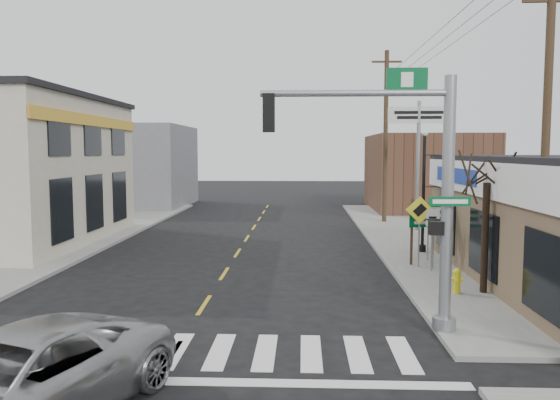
{
  "coord_description": "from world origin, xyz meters",
  "views": [
    {
      "loc": [
        2.8,
        -11.16,
        4.38
      ],
      "look_at": [
        2.07,
        6.5,
        2.8
      ],
      "focal_mm": 35.0,
      "sensor_mm": 36.0,
      "label": 1
    }
  ],
  "objects_px": {
    "bare_tree": "(488,162)",
    "traffic_signal_pole": "(416,176)",
    "utility_pole_far": "(386,135)",
    "guide_sign": "(428,222)",
    "lamp_post": "(425,182)",
    "fire_hydrant": "(457,280)",
    "utility_pole_near": "(546,140)",
    "suv": "(17,381)",
    "dance_center_sign": "(419,133)"
  },
  "relations": [
    {
      "from": "utility_pole_far",
      "to": "dance_center_sign",
      "type": "bearing_deg",
      "value": -71.72
    },
    {
      "from": "fire_hydrant",
      "to": "dance_center_sign",
      "type": "relative_size",
      "value": 0.11
    },
    {
      "from": "fire_hydrant",
      "to": "suv",
      "type": "bearing_deg",
      "value": -138.36
    },
    {
      "from": "guide_sign",
      "to": "bare_tree",
      "type": "xyz_separation_m",
      "value": [
        0.8,
        -3.96,
        2.29
      ]
    },
    {
      "from": "dance_center_sign",
      "to": "bare_tree",
      "type": "distance_m",
      "value": 13.3
    },
    {
      "from": "fire_hydrant",
      "to": "utility_pole_near",
      "type": "xyz_separation_m",
      "value": [
        2.06,
        -0.88,
        4.14
      ]
    },
    {
      "from": "dance_center_sign",
      "to": "bare_tree",
      "type": "height_order",
      "value": "dance_center_sign"
    },
    {
      "from": "suv",
      "to": "guide_sign",
      "type": "height_order",
      "value": "guide_sign"
    },
    {
      "from": "traffic_signal_pole",
      "to": "dance_center_sign",
      "type": "xyz_separation_m",
      "value": [
        3.53,
        16.76,
        1.53
      ]
    },
    {
      "from": "lamp_post",
      "to": "utility_pole_far",
      "type": "xyz_separation_m",
      "value": [
        -0.18,
        10.03,
        2.26
      ]
    },
    {
      "from": "utility_pole_near",
      "to": "bare_tree",
      "type": "bearing_deg",
      "value": 141.42
    },
    {
      "from": "guide_sign",
      "to": "lamp_post",
      "type": "bearing_deg",
      "value": 71.61
    },
    {
      "from": "suv",
      "to": "lamp_post",
      "type": "xyz_separation_m",
      "value": [
        9.66,
        14.97,
        2.35
      ]
    },
    {
      "from": "utility_pole_far",
      "to": "bare_tree",
      "type": "bearing_deg",
      "value": -89.24
    },
    {
      "from": "utility_pole_far",
      "to": "guide_sign",
      "type": "bearing_deg",
      "value": -92.29
    },
    {
      "from": "traffic_signal_pole",
      "to": "utility_pole_near",
      "type": "xyz_separation_m",
      "value": [
        4.03,
        2.52,
        0.88
      ]
    },
    {
      "from": "fire_hydrant",
      "to": "lamp_post",
      "type": "bearing_deg",
      "value": 85.69
    },
    {
      "from": "suv",
      "to": "fire_hydrant",
      "type": "distance_m",
      "value": 12.24
    },
    {
      "from": "bare_tree",
      "to": "lamp_post",
      "type": "bearing_deg",
      "value": 92.77
    },
    {
      "from": "guide_sign",
      "to": "dance_center_sign",
      "type": "height_order",
      "value": "dance_center_sign"
    },
    {
      "from": "suv",
      "to": "lamp_post",
      "type": "bearing_deg",
      "value": 79.74
    },
    {
      "from": "lamp_post",
      "to": "bare_tree",
      "type": "height_order",
      "value": "lamp_post"
    },
    {
      "from": "traffic_signal_pole",
      "to": "lamp_post",
      "type": "relative_size",
      "value": 1.2
    },
    {
      "from": "guide_sign",
      "to": "utility_pole_far",
      "type": "bearing_deg",
      "value": 80.16
    },
    {
      "from": "traffic_signal_pole",
      "to": "guide_sign",
      "type": "bearing_deg",
      "value": 75.01
    },
    {
      "from": "utility_pole_near",
      "to": "utility_pole_far",
      "type": "bearing_deg",
      "value": 96.84
    },
    {
      "from": "lamp_post",
      "to": "traffic_signal_pole",
      "type": "bearing_deg",
      "value": -105.64
    },
    {
      "from": "traffic_signal_pole",
      "to": "utility_pole_far",
      "type": "relative_size",
      "value": 0.6
    },
    {
      "from": "guide_sign",
      "to": "lamp_post",
      "type": "height_order",
      "value": "lamp_post"
    },
    {
      "from": "bare_tree",
      "to": "suv",
      "type": "bearing_deg",
      "value": -140.36
    },
    {
      "from": "bare_tree",
      "to": "traffic_signal_pole",
      "type": "bearing_deg",
      "value": -128.44
    },
    {
      "from": "suv",
      "to": "guide_sign",
      "type": "relative_size",
      "value": 2.2
    },
    {
      "from": "traffic_signal_pole",
      "to": "utility_pole_near",
      "type": "relative_size",
      "value": 0.69
    },
    {
      "from": "bare_tree",
      "to": "utility_pole_far",
      "type": "relative_size",
      "value": 0.49
    },
    {
      "from": "guide_sign",
      "to": "lamp_post",
      "type": "xyz_separation_m",
      "value": [
        0.48,
        2.74,
        1.35
      ]
    },
    {
      "from": "utility_pole_near",
      "to": "traffic_signal_pole",
      "type": "bearing_deg",
      "value": -146.68
    },
    {
      "from": "traffic_signal_pole",
      "to": "utility_pole_near",
      "type": "distance_m",
      "value": 4.84
    },
    {
      "from": "suv",
      "to": "dance_center_sign",
      "type": "distance_m",
      "value": 24.44
    },
    {
      "from": "suv",
      "to": "bare_tree",
      "type": "relative_size",
      "value": 1.1
    },
    {
      "from": "lamp_post",
      "to": "utility_pole_far",
      "type": "distance_m",
      "value": 10.28
    },
    {
      "from": "fire_hydrant",
      "to": "bare_tree",
      "type": "relative_size",
      "value": 0.15
    },
    {
      "from": "bare_tree",
      "to": "utility_pole_near",
      "type": "relative_size",
      "value": 0.56
    },
    {
      "from": "dance_center_sign",
      "to": "traffic_signal_pole",
      "type": "bearing_deg",
      "value": -99.96
    },
    {
      "from": "guide_sign",
      "to": "utility_pole_far",
      "type": "xyz_separation_m",
      "value": [
        0.29,
        12.77,
        3.6
      ]
    },
    {
      "from": "utility_pole_near",
      "to": "utility_pole_far",
      "type": "xyz_separation_m",
      "value": [
        -1.73,
        17.75,
        0.68
      ]
    },
    {
      "from": "utility_pole_far",
      "to": "fire_hydrant",
      "type": "bearing_deg",
      "value": -92.1
    },
    {
      "from": "dance_center_sign",
      "to": "utility_pole_near",
      "type": "height_order",
      "value": "utility_pole_near"
    },
    {
      "from": "fire_hydrant",
      "to": "lamp_post",
      "type": "height_order",
      "value": "lamp_post"
    },
    {
      "from": "utility_pole_near",
      "to": "fire_hydrant",
      "type": "bearing_deg",
      "value": 158.14
    },
    {
      "from": "traffic_signal_pole",
      "to": "lamp_post",
      "type": "distance_m",
      "value": 10.56
    }
  ]
}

